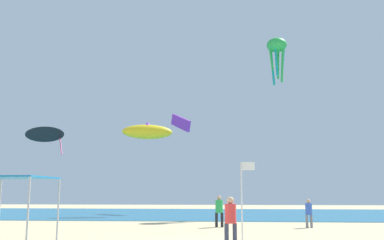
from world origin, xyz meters
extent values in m
cube|color=#1E6B93|center=(0.00, 25.65, 0.01)|extent=(110.00, 22.58, 0.03)
cylinder|color=#B2B2B7|center=(-5.18, -1.21, 1.28)|extent=(0.07, 0.07, 2.56)
cylinder|color=#B2B2B7|center=(-5.18, 1.53, 1.28)|extent=(0.07, 0.07, 2.56)
cube|color=#1972B7|center=(-6.45, 0.16, 2.59)|extent=(2.63, 2.80, 0.06)
cylinder|color=black|center=(1.15, 9.62, 0.42)|extent=(0.16, 0.16, 0.83)
cylinder|color=black|center=(1.48, 9.62, 0.42)|extent=(0.16, 0.16, 0.83)
cylinder|color=green|center=(1.32, 9.62, 1.19)|extent=(0.43, 0.43, 0.72)
sphere|color=tan|center=(1.32, 9.62, 1.69)|extent=(0.27, 0.27, 0.27)
cylinder|color=#33384C|center=(2.13, 0.74, 0.42)|extent=(0.16, 0.16, 0.84)
cylinder|color=#33384C|center=(1.82, 0.65, 0.42)|extent=(0.16, 0.16, 0.84)
cylinder|color=red|center=(1.98, 0.69, 1.20)|extent=(0.44, 0.44, 0.73)
sphere|color=tan|center=(1.98, 0.69, 1.70)|extent=(0.27, 0.27, 0.27)
cylinder|color=slate|center=(6.60, 9.68, 0.37)|extent=(0.14, 0.14, 0.74)
cylinder|color=slate|center=(6.33, 9.57, 0.37)|extent=(0.14, 0.14, 0.74)
cylinder|color=blue|center=(6.47, 9.63, 1.06)|extent=(0.38, 0.38, 0.64)
sphere|color=tan|center=(6.47, 9.63, 1.50)|extent=(0.24, 0.24, 0.24)
cylinder|color=silver|center=(2.46, 2.41, 1.64)|extent=(0.06, 0.06, 3.29)
cube|color=white|center=(2.76, 2.41, 3.11)|extent=(0.55, 0.02, 0.35)
ellipsoid|color=yellow|center=(-5.38, 21.77, 7.37)|extent=(4.74, 2.63, 1.54)
cone|color=purple|center=(-5.38, 21.77, 8.07)|extent=(0.82, 0.88, 0.59)
ellipsoid|color=green|center=(6.24, 20.81, 14.83)|extent=(2.16, 2.16, 1.26)
cylinder|color=green|center=(5.73, 20.67, 13.47)|extent=(0.38, 0.25, 1.96)
cylinder|color=teal|center=(6.11, 20.30, 13.18)|extent=(0.26, 0.44, 2.54)
cylinder|color=green|center=(6.63, 20.44, 12.88)|extent=(0.42, 0.41, 3.12)
cylinder|color=teal|center=(6.76, 20.96, 13.47)|extent=(0.38, 0.25, 1.96)
cylinder|color=green|center=(6.38, 21.33, 13.18)|extent=(0.26, 0.44, 2.54)
cylinder|color=teal|center=(5.86, 21.19, 12.88)|extent=(0.42, 0.41, 3.12)
cube|color=purple|center=(-2.98, 27.15, 9.03)|extent=(2.40, 3.28, 2.32)
cube|color=white|center=(-2.98, 27.15, 8.52)|extent=(1.79, 2.45, 1.28)
cone|color=black|center=(-13.36, 18.25, 7.00)|extent=(4.28, 4.29, 1.46)
cylinder|color=pink|center=(-12.23, 18.95, 6.01)|extent=(0.97, 1.47, 1.92)
camera|label=1|loc=(1.99, -16.33, 2.00)|focal=40.59mm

